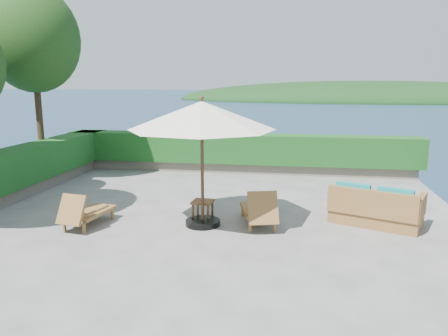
% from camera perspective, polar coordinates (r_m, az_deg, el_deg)
% --- Properties ---
extents(ground, '(12.00, 12.00, 0.00)m').
position_cam_1_polar(ground, '(10.17, -2.42, -6.90)').
color(ground, gray).
rests_on(ground, ground).
extents(foundation, '(12.00, 12.00, 3.00)m').
position_cam_1_polar(foundation, '(10.75, -2.35, -14.78)').
color(foundation, '#4F483E').
rests_on(foundation, ocean).
extents(offshore_island, '(126.00, 57.60, 12.60)m').
position_cam_1_polar(offshore_island, '(151.34, 18.35, 8.40)').
color(offshore_island, '#133316').
rests_on(offshore_island, ocean).
extents(planter_wall_far, '(12.00, 0.60, 0.36)m').
position_cam_1_polar(planter_wall_far, '(15.48, 1.81, 0.13)').
color(planter_wall_far, '#716A5A').
rests_on(planter_wall_far, ground).
extents(hedge_far, '(12.40, 0.90, 1.00)m').
position_cam_1_polar(hedge_far, '(15.36, 1.83, 2.59)').
color(hedge_far, '#144815').
rests_on(hedge_far, planter_wall_far).
extents(tree_far, '(2.80, 2.80, 6.03)m').
position_cam_1_polar(tree_far, '(15.02, -23.68, 15.08)').
color(tree_far, '#3B2C17').
rests_on(tree_far, ground).
extents(patio_umbrella, '(3.75, 3.75, 2.87)m').
position_cam_1_polar(patio_umbrella, '(9.38, -2.92, 6.69)').
color(patio_umbrella, black).
rests_on(patio_umbrella, ground).
extents(lounge_left, '(0.82, 1.51, 0.82)m').
position_cam_1_polar(lounge_left, '(10.14, -17.68, -5.46)').
color(lounge_left, olive).
rests_on(lounge_left, ground).
extents(lounge_right, '(1.00, 1.65, 0.89)m').
position_cam_1_polar(lounge_right, '(9.75, 4.60, -5.45)').
color(lounge_right, olive).
rests_on(lounge_right, ground).
extents(side_table, '(0.49, 0.49, 0.49)m').
position_cam_1_polar(side_table, '(10.05, -2.80, -4.75)').
color(side_table, brown).
rests_on(side_table, ground).
extents(wicker_loveseat, '(2.17, 1.66, 0.95)m').
position_cam_1_polar(wicker_loveseat, '(10.37, 19.16, -5.05)').
color(wicker_loveseat, olive).
rests_on(wicker_loveseat, ground).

